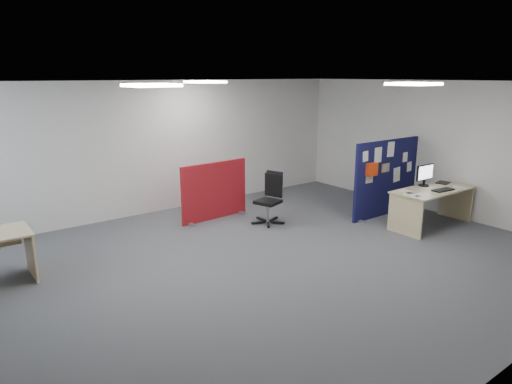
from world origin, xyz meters
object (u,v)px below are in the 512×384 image
navy_divider (386,178)px  office_chair (271,195)px  red_divider (215,191)px  main_desk (430,197)px  monitor_main (425,174)px

navy_divider → office_chair: bearing=154.7°
office_chair → navy_divider: bearing=-43.9°
red_divider → main_desk: bearing=-46.6°
monitor_main → red_divider: (-3.09, 2.62, -0.40)m
red_divider → monitor_main: bearing=-43.8°
navy_divider → red_divider: bearing=147.1°
navy_divider → office_chair: (-2.16, 1.02, -0.22)m
monitor_main → main_desk: bearing=-106.5°
red_divider → office_chair: 1.13m
office_chair → monitor_main: bearing=-55.5°
office_chair → red_divider: bearing=112.4°
main_desk → monitor_main: (0.07, 0.20, 0.40)m
red_divider → navy_divider: bearing=-36.4°
office_chair → main_desk: bearing=-59.4°
navy_divider → monitor_main: size_ratio=3.95×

